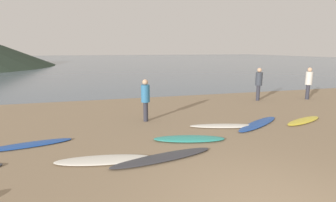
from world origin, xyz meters
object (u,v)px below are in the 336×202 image
object	(u,v)px
person_0	(259,81)
person_2	(145,97)
surfboard_1	(28,145)
surfboard_3	(163,157)
surfboard_4	(189,139)
surfboard_7	(304,121)
surfboard_5	(225,126)
surfboard_6	(258,124)
surfboard_2	(104,160)
person_1	(309,81)

from	to	relation	value
person_0	person_2	bearing A→B (deg)	130.19
surfboard_1	surfboard_3	world-z (taller)	surfboard_3
surfboard_4	surfboard_7	bearing A→B (deg)	23.61
surfboard_5	person_2	bearing A→B (deg)	163.50
surfboard_4	surfboard_7	size ratio (longest dim) A/B	1.01
surfboard_5	surfboard_7	xyz separation A→B (m)	(3.08, -0.18, -0.00)
surfboard_5	surfboard_6	size ratio (longest dim) A/B	0.91
surfboard_2	person_0	bearing A→B (deg)	43.21
surfboard_2	surfboard_7	distance (m)	7.30
surfboard_3	person_2	world-z (taller)	person_2
surfboard_2	surfboard_4	xyz separation A→B (m)	(2.44, 0.83, 0.01)
surfboard_3	surfboard_7	size ratio (longest dim) A/B	1.29
surfboard_1	person_2	xyz separation A→B (m)	(3.58, 1.62, 0.87)
surfboard_1	surfboard_2	xyz separation A→B (m)	(1.95, -1.60, 0.00)
surfboard_1	surfboard_6	world-z (taller)	surfboard_6
surfboard_3	surfboard_6	xyz separation A→B (m)	(3.94, 1.92, -0.00)
surfboard_7	person_2	world-z (taller)	person_2
surfboard_6	surfboard_7	size ratio (longest dim) A/B	1.28
surfboard_1	person_1	size ratio (longest dim) A/B	1.36
surfboard_7	surfboard_5	bearing A→B (deg)	155.66
surfboard_1	surfboard_7	size ratio (longest dim) A/B	1.11
surfboard_4	surfboard_5	size ratio (longest dim) A/B	0.87
surfboard_3	surfboard_1	bearing A→B (deg)	139.73
person_0	person_1	xyz separation A→B (m)	(2.67, -0.44, 0.00)
surfboard_4	surfboard_6	size ratio (longest dim) A/B	0.79
surfboard_2	surfboard_6	size ratio (longest dim) A/B	0.87
surfboard_2	person_2	size ratio (longest dim) A/B	1.48
person_0	person_2	size ratio (longest dim) A/B	1.08
surfboard_1	person_0	distance (m)	10.69
surfboard_1	person_2	size ratio (longest dim) A/B	1.47
person_1	person_2	world-z (taller)	person_1
surfboard_5	person_0	size ratio (longest dim) A/B	1.43
person_0	surfboard_2	bearing A→B (deg)	144.76
surfboard_6	surfboard_5	bearing A→B (deg)	145.88
surfboard_2	surfboard_5	size ratio (longest dim) A/B	0.96
surfboard_3	surfboard_2	bearing A→B (deg)	158.41
surfboard_1	surfboard_3	bearing A→B (deg)	-40.09
surfboard_3	surfboard_7	world-z (taller)	same
surfboard_6	person_0	bearing A→B (deg)	25.23
surfboard_6	person_0	world-z (taller)	person_0
surfboard_4	surfboard_7	xyz separation A→B (m)	(4.69, 0.73, -0.01)
surfboard_3	person_0	bearing A→B (deg)	30.39
surfboard_5	person_1	distance (m)	7.43
surfboard_2	person_0	world-z (taller)	person_0
surfboard_4	surfboard_6	xyz separation A→B (m)	(2.86, 0.83, -0.01)
surfboard_1	surfboard_4	world-z (taller)	surfboard_4
person_0	person_2	world-z (taller)	person_0
person_0	person_1	distance (m)	2.71
surfboard_1	person_1	world-z (taller)	person_1
surfboard_3	person_1	xyz separation A→B (m)	(9.24, 5.37, 0.94)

